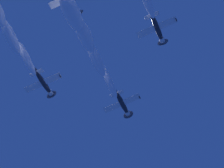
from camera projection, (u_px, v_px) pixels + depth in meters
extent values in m
ellipsoid|color=#232328|center=(122.00, 103.00, 82.26)|extent=(1.91, 6.55, 2.12)
cylinder|color=white|center=(127.00, 113.00, 83.88)|extent=(1.17, 1.15, 1.22)
cone|color=black|center=(129.00, 115.00, 84.22)|extent=(0.59, 0.80, 0.62)
cylinder|color=#3F3F47|center=(128.00, 115.00, 84.14)|extent=(2.34, 0.68, 2.37)
cube|color=white|center=(122.00, 103.00, 82.02)|extent=(8.25, 2.27, 0.99)
ellipsoid|color=#232328|center=(104.00, 109.00, 82.98)|extent=(0.35, 0.92, 0.40)
ellipsoid|color=#232328|center=(140.00, 97.00, 81.06)|extent=(0.35, 0.92, 0.40)
cube|color=white|center=(117.00, 94.00, 80.74)|extent=(3.00, 1.20, 0.47)
cube|color=#232328|center=(117.00, 92.00, 81.10)|extent=(0.31, 1.25, 1.24)
ellipsoid|color=#1E232D|center=(123.00, 103.00, 82.74)|extent=(0.89, 1.61, 0.91)
ellipsoid|color=#232328|center=(43.00, 83.00, 80.35)|extent=(1.88, 6.54, 2.24)
cylinder|color=white|center=(50.00, 93.00, 82.03)|extent=(1.15, 1.17, 1.22)
cone|color=black|center=(52.00, 95.00, 82.38)|extent=(0.58, 0.81, 0.63)
cylinder|color=#3F3F47|center=(52.00, 95.00, 82.30)|extent=(2.30, 0.72, 2.32)
cube|color=white|center=(43.00, 83.00, 80.12)|extent=(8.25, 2.27, 0.88)
ellipsoid|color=#232328|center=(26.00, 89.00, 81.02)|extent=(0.35, 0.92, 0.41)
ellipsoid|color=#232328|center=(60.00, 76.00, 79.21)|extent=(0.35, 0.92, 0.41)
cube|color=white|center=(37.00, 73.00, 78.79)|extent=(3.00, 1.20, 0.44)
cube|color=#232328|center=(37.00, 71.00, 79.14)|extent=(0.29, 1.26, 1.26)
ellipsoid|color=#1E232D|center=(44.00, 83.00, 80.83)|extent=(0.87, 1.62, 0.93)
ellipsoid|color=#232328|center=(157.00, 28.00, 76.16)|extent=(1.85, 6.55, 1.89)
cylinder|color=white|center=(162.00, 40.00, 77.70)|extent=(1.14, 1.12, 1.17)
cone|color=black|center=(163.00, 43.00, 78.03)|extent=(0.57, 0.79, 0.59)
cylinder|color=#3F3F47|center=(163.00, 42.00, 77.96)|extent=(2.29, 0.60, 2.32)
cube|color=white|center=(157.00, 27.00, 75.93)|extent=(8.25, 2.27, 0.73)
ellipsoid|color=#232328|center=(138.00, 35.00, 76.81)|extent=(0.34, 0.92, 0.36)
ellipsoid|color=#232328|center=(176.00, 20.00, 75.05)|extent=(0.34, 0.92, 0.36)
cube|color=white|center=(152.00, 16.00, 74.73)|extent=(2.99, 1.20, 0.36)
cube|color=#232328|center=(152.00, 14.00, 75.10)|extent=(0.28, 1.21, 1.21)
ellipsoid|color=#1E232D|center=(157.00, 28.00, 76.65)|extent=(0.87, 1.60, 0.85)
cylinder|color=white|center=(77.00, 11.00, 74.86)|extent=(1.14, 1.14, 1.19)
cone|color=black|center=(78.00, 14.00, 75.20)|extent=(0.57, 0.80, 0.61)
cylinder|color=#3F3F47|center=(78.00, 13.00, 75.12)|extent=(2.28, 0.65, 2.31)
ellipsoid|color=#232328|center=(50.00, 5.00, 73.90)|extent=(0.34, 0.92, 0.38)
ellipsoid|color=white|center=(109.00, 81.00, 78.62)|extent=(2.30, 7.65, 2.71)
ellipsoid|color=white|center=(96.00, 59.00, 75.43)|extent=(2.84, 7.80, 3.23)
ellipsoid|color=white|center=(84.00, 34.00, 72.17)|extent=(3.38, 7.95, 3.76)
ellipsoid|color=white|center=(71.00, 12.00, 69.47)|extent=(3.92, 8.10, 4.28)
ellipsoid|color=white|center=(27.00, 59.00, 76.69)|extent=(2.30, 7.65, 2.71)
ellipsoid|color=white|center=(10.00, 36.00, 73.56)|extent=(2.84, 7.80, 3.23)
ellipsoid|color=white|center=(146.00, 0.00, 72.60)|extent=(2.30, 7.65, 2.71)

